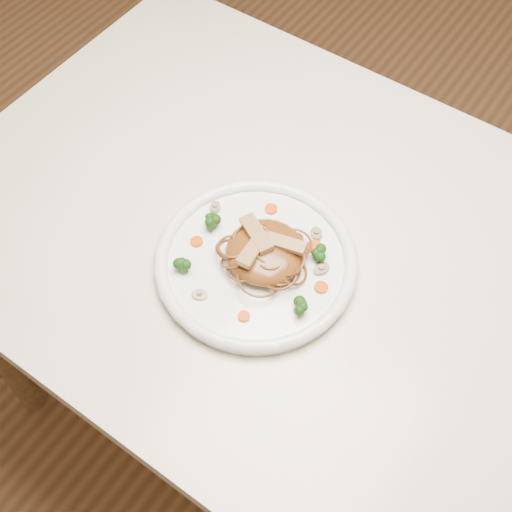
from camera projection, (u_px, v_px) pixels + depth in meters
The scene contains 20 objects.
ground at pixel (287, 411), 1.65m from camera, with size 4.00×4.00×0.00m, color brown.
table at pixel (302, 277), 1.10m from camera, with size 1.20×0.80×0.75m.
plate at pixel (256, 264), 0.99m from camera, with size 0.30×0.30×0.02m, color white.
noodle_mound at pixel (265, 252), 0.97m from camera, with size 0.12×0.12×0.04m, color brown.
chicken_a at pixel (286, 243), 0.96m from camera, with size 0.06×0.02×0.01m, color #AD8351.
chicken_b at pixel (256, 234), 0.96m from camera, with size 0.07×0.02×0.01m, color #AD8351.
chicken_c at pixel (254, 249), 0.95m from camera, with size 0.07×0.02×0.01m, color #AD8351.
broccoli_0 at pixel (321, 254), 0.98m from camera, with size 0.02×0.02×0.03m, color #15430D, non-canonical shape.
broccoli_1 at pixel (211, 220), 1.01m from camera, with size 0.03×0.03×0.03m, color #15430D, non-canonical shape.
broccoli_2 at pixel (182, 265), 0.96m from camera, with size 0.03×0.03×0.03m, color #15430D, non-canonical shape.
broccoli_3 at pixel (299, 306), 0.93m from camera, with size 0.03×0.03×0.03m, color #15430D, non-canonical shape.
carrot_0 at pixel (314, 246), 1.00m from camera, with size 0.02×0.02×0.01m, color #DF5008.
carrot_1 at pixel (197, 242), 1.00m from camera, with size 0.02×0.02×0.01m, color #DF5008.
carrot_2 at pixel (321, 287), 0.96m from camera, with size 0.02×0.02×0.01m, color #DF5008.
carrot_3 at pixel (271, 209), 1.04m from camera, with size 0.02×0.02×0.01m, color #DF5008.
carrot_4 at pixel (244, 316), 0.93m from camera, with size 0.02×0.02×0.01m, color #DF5008.
mushroom_0 at pixel (200, 295), 0.95m from camera, with size 0.02×0.02×0.01m, color gray.
mushroom_1 at pixel (321, 269), 0.97m from camera, with size 0.03×0.03×0.01m, color gray.
mushroom_2 at pixel (215, 207), 1.04m from camera, with size 0.02×0.02×0.01m, color gray.
mushroom_3 at pixel (316, 234), 1.01m from camera, with size 0.02×0.02×0.01m, color gray.
Camera 1 is at (0.26, -0.51, 1.60)m, focal length 46.22 mm.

